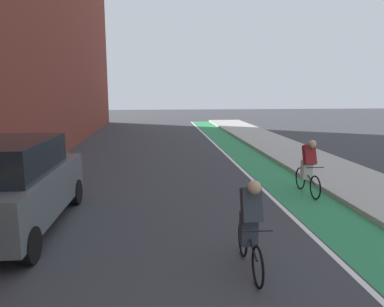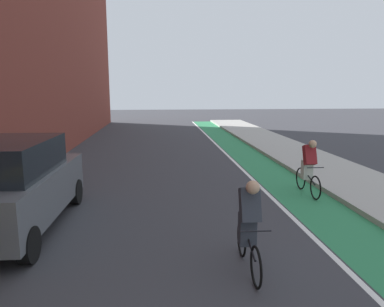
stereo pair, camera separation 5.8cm
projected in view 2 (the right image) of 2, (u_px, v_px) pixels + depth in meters
The scene contains 7 objects.
ground_plane at pixel (169, 172), 13.23m from camera, with size 81.84×81.84×0.00m, color #38383D.
bike_lane_paint at pixel (253, 160), 15.52m from camera, with size 1.60×37.20×0.00m, color #2D8451.
lane_divider_stripe at pixel (232, 160), 15.44m from camera, with size 0.12×37.20×0.00m, color white.
sidewalk_right at pixel (303, 157), 15.71m from camera, with size 2.88×37.20×0.14m, color #A8A59E.
parked_suv_gray at pixel (14, 184), 7.62m from camera, with size 1.95×4.44×1.98m.
cyclist_mid at pixel (249, 222), 5.92m from camera, with size 0.48×1.70×1.61m.
cyclist_trailing at pixel (308, 167), 10.29m from camera, with size 0.48×1.72×1.62m.
Camera 2 is at (-0.34, 1.68, 3.02)m, focal length 33.41 mm.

